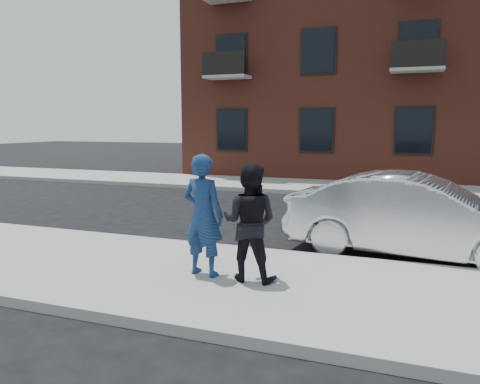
% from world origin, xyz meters
% --- Properties ---
extents(ground, '(100.00, 100.00, 0.00)m').
position_xyz_m(ground, '(0.00, 0.00, 0.00)').
color(ground, black).
rests_on(ground, ground).
extents(near_sidewalk, '(50.00, 3.50, 0.15)m').
position_xyz_m(near_sidewalk, '(0.00, -0.25, 0.07)').
color(near_sidewalk, gray).
rests_on(near_sidewalk, ground).
extents(near_curb, '(50.00, 0.10, 0.15)m').
position_xyz_m(near_curb, '(0.00, 1.55, 0.07)').
color(near_curb, '#999691').
rests_on(near_curb, ground).
extents(far_sidewalk, '(50.00, 3.50, 0.15)m').
position_xyz_m(far_sidewalk, '(0.00, 11.25, 0.07)').
color(far_sidewalk, gray).
rests_on(far_sidewalk, ground).
extents(far_curb, '(50.00, 0.10, 0.15)m').
position_xyz_m(far_curb, '(0.00, 9.45, 0.07)').
color(far_curb, '#999691').
rests_on(far_curb, ground).
extents(apartment_building, '(24.30, 10.30, 12.30)m').
position_xyz_m(apartment_building, '(2.00, 18.00, 6.16)').
color(apartment_building, brown).
rests_on(apartment_building, ground).
extents(silver_sedan, '(4.86, 2.22, 1.54)m').
position_xyz_m(silver_sedan, '(0.24, 2.46, 0.77)').
color(silver_sedan, silver).
rests_on(silver_sedan, ground).
extents(man_hoodie, '(0.74, 0.57, 1.86)m').
position_xyz_m(man_hoodie, '(-2.82, -0.22, 1.08)').
color(man_hoodie, navy).
rests_on(man_hoodie, near_sidewalk).
extents(man_peacoat, '(0.86, 0.67, 1.74)m').
position_xyz_m(man_peacoat, '(-2.08, -0.18, 1.02)').
color(man_peacoat, black).
rests_on(man_peacoat, near_sidewalk).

